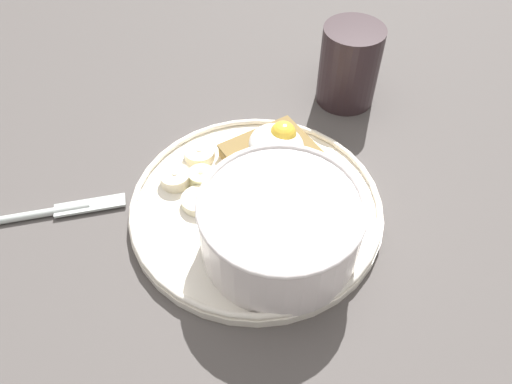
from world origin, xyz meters
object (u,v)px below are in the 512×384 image
Objects in this scene: poached_egg at (278,143)px; coffee_mug at (349,63)px; banana_slice_left at (175,178)px; knife at (60,210)px; oatmeal_bowl at (278,226)px; toast_slice at (276,159)px; banana_slice_front at (201,177)px; banana_slice_back at (199,201)px; banana_slice_right at (200,153)px.

poached_egg is 15.32cm from coffee_mug.
banana_slice_left reaches higher than knife.
oatmeal_bowl is at bearing -44.25° from coffee_mug.
coffee_mug is 35.81cm from knife.
oatmeal_bowl reaches higher than knife.
knife is at bearing -98.62° from toast_slice.
poached_egg reaches higher than toast_slice.
banana_slice_front is 3.07cm from banana_slice_back.
banana_slice_left is at bearing 82.64° from knife.
coffee_mug reaches higher than banana_slice_right.
toast_slice is (-9.61, 4.30, -2.42)cm from oatmeal_bowl.
knife is (4.90, -35.19, -4.50)cm from coffee_mug.
banana_slice_back is 0.95× the size of banana_slice_right.
banana_slice_back is at bearing -65.64° from coffee_mug.
banana_slice_back is (2.81, -1.22, -0.15)cm from banana_slice_front.
banana_slice_front is at bearing 80.51° from knife.
banana_slice_front reaches higher than banana_slice_right.
poached_egg is 0.49× the size of knife.
toast_slice is 2.34× the size of banana_slice_back.
banana_slice_front is at bearing -97.06° from toast_slice.
toast_slice is 10.59cm from banana_slice_left.
toast_slice is 1.66× the size of poached_egg.
knife is at bearing -99.49° from banana_slice_front.
poached_egg is 0.58× the size of coffee_mug.
banana_slice_front is 14.40cm from knife.
toast_slice is at bearing -64.72° from poached_egg.
coffee_mug is at bearing 114.36° from banana_slice_back.
toast_slice is 0.81× the size of knife.
banana_slice_left is 0.35× the size of knife.
oatmeal_bowl reaches higher than banana_slice_front.
poached_egg is (-0.08, 0.17, 2.18)cm from toast_slice.
banana_slice_back is (1.83, -9.16, -0.41)cm from toast_slice.
banana_slice_front is 0.29× the size of knife.
banana_slice_back is 24.67cm from coffee_mug.
toast_slice is at bearing 79.97° from banana_slice_left.
banana_slice_right is (-2.50, 3.45, -0.11)cm from banana_slice_left.
banana_slice_left is 11.83cm from knife.
banana_slice_front is 22.49cm from coffee_mug.
knife is (-3.27, -22.26, -3.68)cm from poached_egg.
coffee_mug reaches higher than toast_slice.
poached_egg reaches higher than banana_slice_left.
oatmeal_bowl is at bearing -24.08° from toast_slice.
poached_egg reaches higher than banana_slice_front.
oatmeal_bowl reaches higher than toast_slice.
toast_slice is 15.77cm from coffee_mug.
oatmeal_bowl reaches higher than banana_slice_left.
banana_slice_right is 15.19cm from knife.
coffee_mug is at bearing 122.28° from poached_egg.
coffee_mug reaches higher than knife.
oatmeal_bowl is 1.14× the size of knife.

